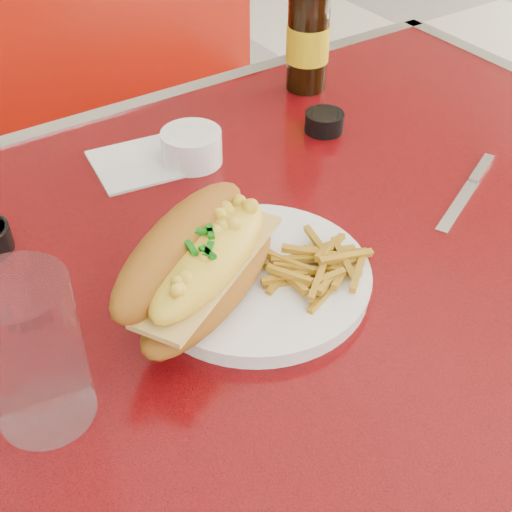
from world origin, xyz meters
TOP-DOWN VIEW (x-y plane):
  - diner_table at (0.00, 0.00)m, footprint 1.23×0.83m
  - booth_bench_far at (0.00, 0.81)m, footprint 1.20×0.51m
  - dinner_plate at (-0.06, -0.05)m, footprint 0.29×0.29m
  - mac_hoagie at (-0.12, -0.05)m, footprint 0.25×0.21m
  - fries_pile at (-0.01, -0.09)m, footprint 0.10×0.09m
  - fork at (-0.05, 0.01)m, footprint 0.06×0.14m
  - gravy_ramekin at (0.01, 0.21)m, footprint 0.09×0.09m
  - sauce_cup_right at (0.21, 0.17)m, footprint 0.07×0.07m
  - beer_bottle at (0.27, 0.30)m, footprint 0.07×0.07m
  - water_tumbler at (-0.31, -0.09)m, footprint 0.10×0.10m
  - knife at (0.28, -0.05)m, footprint 0.18×0.10m
  - paper_napkin at (-0.05, 0.24)m, footprint 0.13×0.13m

SIDE VIEW (x-z plane):
  - booth_bench_far at x=0.00m, z-range -0.16..0.74m
  - diner_table at x=0.00m, z-range 0.22..0.99m
  - paper_napkin at x=-0.05m, z-range 0.77..0.77m
  - knife at x=0.28m, z-range 0.77..0.78m
  - dinner_plate at x=-0.06m, z-range 0.77..0.79m
  - sauce_cup_right at x=0.21m, z-range 0.77..0.80m
  - fork at x=-0.05m, z-range 0.79..0.79m
  - gravy_ramekin at x=0.01m, z-range 0.77..0.82m
  - fries_pile at x=-0.01m, z-range 0.79..0.81m
  - mac_hoagie at x=-0.12m, z-range 0.78..0.88m
  - water_tumbler at x=-0.31m, z-range 0.77..0.92m
  - beer_bottle at x=0.27m, z-range 0.74..1.00m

